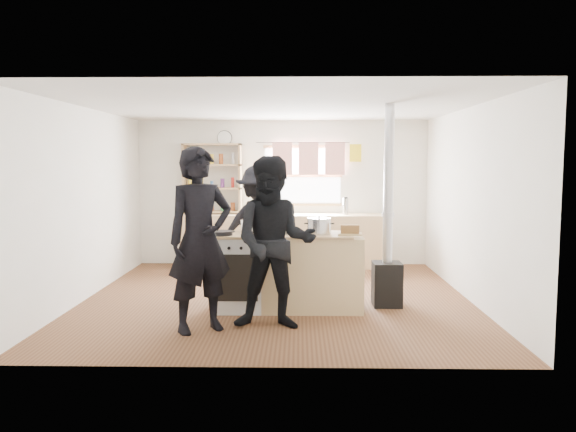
% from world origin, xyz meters
% --- Properties ---
extents(ground, '(5.00, 5.00, 0.01)m').
position_xyz_m(ground, '(0.00, 0.00, -0.01)').
color(ground, brown).
rests_on(ground, ground).
extents(back_counter, '(3.40, 0.55, 0.90)m').
position_xyz_m(back_counter, '(0.00, 2.22, 0.45)').
color(back_counter, '#D5B280').
rests_on(back_counter, ground).
extents(shelving_unit, '(1.00, 0.28, 1.20)m').
position_xyz_m(shelving_unit, '(-1.20, 2.34, 1.51)').
color(shelving_unit, tan).
rests_on(shelving_unit, back_counter).
extents(thermos, '(0.10, 0.10, 0.28)m').
position_xyz_m(thermos, '(1.08, 2.22, 1.04)').
color(thermos, silver).
rests_on(thermos, back_counter).
extents(cooking_island, '(1.97, 0.64, 0.93)m').
position_xyz_m(cooking_island, '(0.14, -0.55, 0.47)').
color(cooking_island, white).
rests_on(cooking_island, ground).
extents(skillet_greens, '(0.32, 0.32, 0.05)m').
position_xyz_m(skillet_greens, '(-0.63, -0.71, 0.96)').
color(skillet_greens, black).
rests_on(skillet_greens, cooking_island).
extents(roast_tray, '(0.36, 0.33, 0.06)m').
position_xyz_m(roast_tray, '(0.09, -0.54, 0.97)').
color(roast_tray, silver).
rests_on(roast_tray, cooking_island).
extents(stockpot_stove, '(0.20, 0.20, 0.17)m').
position_xyz_m(stockpot_stove, '(-0.34, -0.35, 1.00)').
color(stockpot_stove, silver).
rests_on(stockpot_stove, cooking_island).
extents(stockpot_counter, '(0.29, 0.29, 0.22)m').
position_xyz_m(stockpot_counter, '(0.53, -0.57, 1.03)').
color(stockpot_counter, silver).
rests_on(stockpot_counter, cooking_island).
extents(bread_board, '(0.30, 0.22, 0.12)m').
position_xyz_m(bread_board, '(0.89, -0.65, 0.98)').
color(bread_board, tan).
rests_on(bread_board, cooking_island).
extents(flue_heater, '(0.35, 0.35, 2.50)m').
position_xyz_m(flue_heater, '(1.39, -0.35, 0.64)').
color(flue_heater, black).
rests_on(flue_heater, ground).
extents(person_near_left, '(0.85, 0.78, 1.95)m').
position_xyz_m(person_near_left, '(-0.75, -1.43, 0.98)').
color(person_near_left, black).
rests_on(person_near_left, ground).
extents(person_near_right, '(0.92, 0.73, 1.86)m').
position_xyz_m(person_near_right, '(0.03, -1.32, 0.93)').
color(person_near_right, black).
rests_on(person_near_right, ground).
extents(person_far, '(1.17, 0.74, 1.74)m').
position_xyz_m(person_far, '(-0.26, 0.45, 0.87)').
color(person_far, black).
rests_on(person_far, ground).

